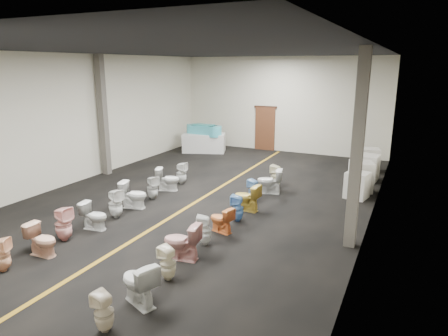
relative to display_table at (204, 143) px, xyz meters
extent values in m
plane|color=black|center=(3.28, -6.20, -0.44)|extent=(16.00, 16.00, 0.00)
plane|color=black|center=(3.28, -6.20, 4.06)|extent=(16.00, 16.00, 0.00)
plane|color=beige|center=(3.28, 1.80, 1.81)|extent=(10.00, 0.00, 10.00)
plane|color=beige|center=(-1.72, -6.20, 1.81)|extent=(0.00, 16.00, 16.00)
plane|color=beige|center=(8.28, -6.20, 1.81)|extent=(0.00, 16.00, 16.00)
cube|color=#976B16|center=(3.28, -6.20, -0.44)|extent=(0.12, 15.60, 0.01)
cube|color=#562D19|center=(2.48, 1.74, 0.61)|extent=(1.00, 0.10, 2.10)
cube|color=#331C11|center=(2.48, 1.75, 1.68)|extent=(1.15, 0.08, 0.10)
cube|color=#59544C|center=(-1.47, -5.20, 1.81)|extent=(0.25, 0.25, 4.50)
cube|color=#59544C|center=(8.03, -7.70, 1.81)|extent=(0.25, 0.25, 4.50)
cube|color=silver|center=(0.00, 0.00, 0.00)|extent=(2.22, 1.63, 0.89)
cube|color=#41ADBD|center=(0.00, 0.00, 0.61)|extent=(1.24, 0.73, 0.50)
cylinder|color=#41ADBD|center=(-0.60, 0.03, 0.61)|extent=(0.66, 0.66, 0.50)
cylinder|color=#41ADBD|center=(0.60, -0.03, 0.61)|extent=(0.66, 0.66, 0.50)
cube|color=teal|center=(0.00, 0.00, 0.81)|extent=(1.02, 0.52, 0.20)
cube|color=silver|center=(7.68, -4.03, -0.03)|extent=(0.78, 0.78, 0.84)
cube|color=beige|center=(7.68, -3.23, 0.05)|extent=(0.91, 0.91, 1.00)
cube|color=silver|center=(7.68, -1.76, 0.03)|extent=(0.91, 0.91, 0.94)
cube|color=silver|center=(7.68, -0.38, 0.02)|extent=(0.80, 0.80, 0.92)
imported|color=#FFBD8E|center=(1.82, -12.02, -0.08)|extent=(0.44, 0.44, 0.73)
imported|color=#ECB192|center=(1.97, -11.16, -0.08)|extent=(0.73, 0.44, 0.73)
imported|color=#F9B5AD|center=(1.80, -10.39, -0.02)|extent=(0.40, 0.39, 0.86)
imported|color=silver|center=(1.96, -9.53, -0.09)|extent=(0.74, 0.48, 0.71)
imported|color=white|center=(1.93, -8.68, -0.03)|extent=(0.46, 0.46, 0.83)
imported|color=white|center=(1.87, -7.82, -0.04)|extent=(0.87, 0.62, 0.80)
imported|color=silver|center=(1.92, -6.94, -0.07)|extent=(0.44, 0.44, 0.75)
imported|color=white|center=(1.84, -5.95, -0.06)|extent=(0.86, 0.67, 0.78)
imported|color=white|center=(1.85, -5.11, -0.05)|extent=(0.37, 0.36, 0.78)
imported|color=beige|center=(5.03, -12.60, -0.10)|extent=(0.36, 0.36, 0.68)
imported|color=silver|center=(5.05, -11.75, -0.03)|extent=(0.93, 0.74, 0.83)
imported|color=#F2E7C6|center=(5.05, -10.83, -0.09)|extent=(0.39, 0.39, 0.70)
imported|color=#D2938D|center=(4.85, -9.99, -0.03)|extent=(0.87, 0.58, 0.83)
imported|color=white|center=(4.95, -9.13, -0.08)|extent=(0.44, 0.43, 0.73)
imported|color=orange|center=(4.98, -8.30, -0.11)|extent=(0.73, 0.53, 0.67)
imported|color=#6298D2|center=(5.05, -7.46, -0.08)|extent=(0.38, 0.37, 0.73)
imported|color=gold|center=(4.97, -6.59, -0.05)|extent=(0.82, 0.52, 0.79)
imported|color=#729ECF|center=(4.84, -5.75, -0.10)|extent=(0.39, 0.39, 0.70)
imported|color=silver|center=(5.03, -4.79, -0.03)|extent=(0.90, 0.64, 0.83)
imported|color=#F0E9C2|center=(4.99, -4.01, -0.05)|extent=(0.37, 0.36, 0.78)
camera|label=1|loc=(9.10, -16.73, 3.66)|focal=32.00mm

